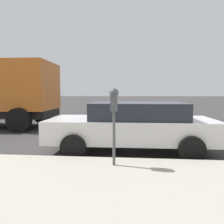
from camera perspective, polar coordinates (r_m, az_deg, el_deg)
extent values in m
plane|color=#3D3A3A|center=(7.37, 7.55, -8.02)|extent=(220.00, 220.00, 0.00)
cylinder|color=#4C5156|center=(4.55, 0.51, -6.88)|extent=(0.06, 0.06, 1.14)
cube|color=#4C5156|center=(4.46, 0.52, 2.44)|extent=(0.20, 0.14, 0.34)
sphere|color=#4C5156|center=(4.45, 0.52, 5.05)|extent=(0.19, 0.19, 0.19)
cube|color=#B21919|center=(4.57, 0.63, 1.97)|extent=(0.01, 0.11, 0.12)
cube|color=black|center=(4.56, 0.63, 3.46)|extent=(0.01, 0.10, 0.08)
cube|color=silver|center=(6.28, 4.98, -4.48)|extent=(1.98, 4.64, 0.61)
cube|color=#232833|center=(6.22, 6.72, 0.37)|extent=(1.72, 2.61, 0.46)
cylinder|color=black|center=(5.57, -10.04, -8.95)|extent=(0.23, 0.64, 0.64)
cylinder|color=black|center=(7.40, -6.31, -5.43)|extent=(0.23, 0.64, 0.64)
cylinder|color=black|center=(5.60, 20.05, -9.10)|extent=(0.23, 0.64, 0.64)
cylinder|color=black|center=(7.43, 16.07, -5.56)|extent=(0.23, 0.64, 0.64)
cube|color=#C66623|center=(11.09, -20.29, 6.37)|extent=(2.75, 2.06, 2.23)
cylinder|color=black|center=(12.38, -17.61, -0.51)|extent=(0.33, 1.05, 1.04)
cylinder|color=black|center=(9.93, -23.13, -1.98)|extent=(0.33, 1.05, 1.04)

